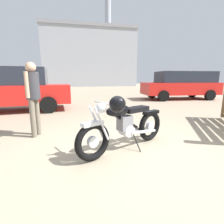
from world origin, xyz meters
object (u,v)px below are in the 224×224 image
dark_sedan_left (5,88)px  pale_sedan_back (182,84)px  vintage_motorcycle (124,124)px  bystander (33,92)px

dark_sedan_left → pale_sedan_back: (9.37, 2.17, 0.00)m
dark_sedan_left → pale_sedan_back: same height
vintage_motorcycle → bystander: (-1.77, 1.20, 0.53)m
vintage_motorcycle → dark_sedan_left: (-3.56, 4.60, 0.45)m
dark_sedan_left → bystander: bearing=-67.6°
bystander → vintage_motorcycle: bearing=-14.6°
vintage_motorcycle → bystander: size_ratio=1.15×
bystander → pale_sedan_back: (7.57, 5.57, -0.08)m
bystander → dark_sedan_left: bearing=137.3°
vintage_motorcycle → pale_sedan_back: 8.93m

